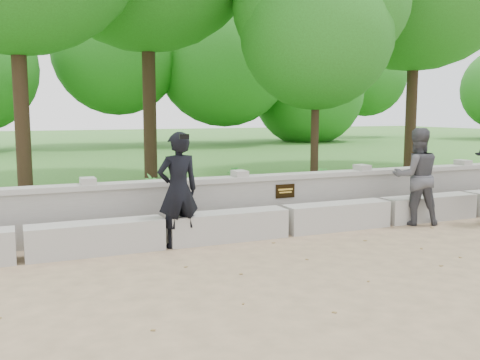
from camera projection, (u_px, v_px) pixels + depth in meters
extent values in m
plane|color=tan|center=(352.00, 265.00, 7.00)|extent=(80.00, 80.00, 0.00)
cube|color=#317227|center=(132.00, 162.00, 19.75)|extent=(40.00, 22.00, 0.25)
cube|color=#A9A7A0|center=(96.00, 238.00, 7.53)|extent=(1.90, 0.45, 0.45)
cube|color=#A9A7A0|center=(228.00, 226.00, 8.31)|extent=(1.90, 0.45, 0.45)
cube|color=#A9A7A0|center=(337.00, 216.00, 9.09)|extent=(1.90, 0.45, 0.45)
cube|color=#A9A7A0|center=(429.00, 208.00, 9.87)|extent=(1.90, 0.45, 0.45)
cube|color=#9F9D96|center=(266.00, 203.00, 9.32)|extent=(12.50, 0.25, 0.82)
cube|color=#A9A7A0|center=(266.00, 177.00, 9.26)|extent=(12.50, 0.35, 0.08)
cube|color=black|center=(285.00, 191.00, 9.28)|extent=(0.36, 0.02, 0.24)
imported|color=black|center=(178.00, 190.00, 7.82)|extent=(0.65, 0.46, 1.71)
cube|color=black|center=(184.00, 137.00, 7.41)|extent=(0.14, 0.03, 0.07)
imported|color=#424247|center=(416.00, 176.00, 9.42)|extent=(1.01, 0.91, 1.71)
cylinder|color=#382619|center=(20.00, 87.00, 10.78)|extent=(0.30, 0.30, 4.45)
cylinder|color=#382619|center=(149.00, 80.00, 13.84)|extent=(0.34, 0.34, 5.10)
cylinder|color=#382619|center=(315.00, 124.00, 12.97)|extent=(0.19, 0.19, 2.87)
sphere|color=#225917|center=(317.00, 20.00, 12.65)|extent=(3.68, 3.68, 3.68)
cylinder|color=#382619|center=(412.00, 87.00, 16.17)|extent=(0.33, 0.33, 4.92)
imported|color=#318C2F|center=(153.00, 192.00, 9.43)|extent=(0.41, 0.40, 0.66)
imported|color=#318C2F|center=(324.00, 184.00, 10.56)|extent=(0.39, 0.42, 0.62)
imported|color=#318C2F|center=(234.00, 179.00, 11.74)|extent=(0.39, 0.39, 0.52)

